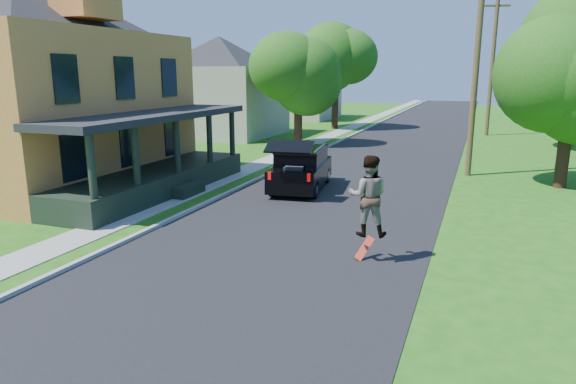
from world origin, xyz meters
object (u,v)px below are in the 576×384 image
at_px(skateboarder, 368,196).
at_px(tree_right_near, 572,79).
at_px(black_suv, 301,169).
at_px(utility_pole_near, 476,64).

xyz_separation_m(skateboarder, tree_right_near, (5.61, 11.23, 2.68)).
bearing_deg(skateboarder, tree_right_near, -127.49).
xyz_separation_m(black_suv, skateboarder, (4.22, -7.09, 0.83)).
distance_m(skateboarder, utility_pole_near, 13.10).
relative_size(black_suv, skateboarder, 2.47).
xyz_separation_m(skateboarder, utility_pole_near, (2.00, 12.52, 3.28)).
relative_size(black_suv, tree_right_near, 0.72).
bearing_deg(utility_pole_near, skateboarder, -107.23).
bearing_deg(black_suv, tree_right_near, 15.22).
relative_size(tree_right_near, utility_pole_near, 0.71).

